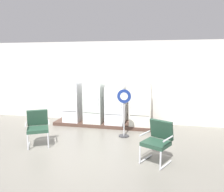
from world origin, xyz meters
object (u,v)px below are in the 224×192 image
refrigerator_0 (72,98)px  armchair_right (158,139)px  refrigerator_1 (94,99)px  refrigerator_2 (116,100)px  refrigerator_3 (141,100)px  armchair_left (38,126)px  sign_stand (124,115)px

refrigerator_0 → armchair_right: size_ratio=1.69×
refrigerator_1 → refrigerator_2: (0.79, 0.03, -0.03)m
refrigerator_0 → refrigerator_1: bearing=2.2°
refrigerator_2 → refrigerator_3: bearing=-0.5°
refrigerator_0 → refrigerator_2: size_ratio=1.04×
armchair_right → armchair_left: bearing=173.4°
armchair_right → refrigerator_1: bearing=132.2°
refrigerator_1 → refrigerator_2: refrigerator_1 is taller
refrigerator_3 → sign_stand: bearing=-112.2°
refrigerator_0 → refrigerator_3: size_ratio=1.00×
sign_stand → refrigerator_2: bearing=115.0°
refrigerator_3 → armchair_left: size_ratio=1.68×
armchair_left → sign_stand: (2.23, 1.19, 0.15)m
refrigerator_3 → armchair_right: size_ratio=1.68×
armchair_left → refrigerator_2: bearing=51.4°
refrigerator_2 → refrigerator_1: bearing=-178.1°
refrigerator_2 → refrigerator_0: bearing=-178.0°
refrigerator_3 → refrigerator_1: bearing=-179.4°
refrigerator_1 → armchair_left: (-0.97, -2.18, -0.43)m
refrigerator_3 → armchair_left: refrigerator_3 is taller
refrigerator_3 → armchair_left: 3.46m
refrigerator_0 → refrigerator_3: (2.48, 0.05, -0.01)m
armchair_left → armchair_right: size_ratio=1.00×
refrigerator_2 → sign_stand: 1.14m
refrigerator_2 → armchair_left: bearing=-128.6°
refrigerator_0 → refrigerator_3: refrigerator_0 is taller
refrigerator_0 → armchair_left: 2.20m
armchair_right → sign_stand: sign_stand is taller
refrigerator_2 → armchair_left: refrigerator_2 is taller
refrigerator_1 → armchair_left: refrigerator_1 is taller
refrigerator_0 → armchair_left: size_ratio=1.69×
refrigerator_1 → refrigerator_0: bearing=-177.8°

